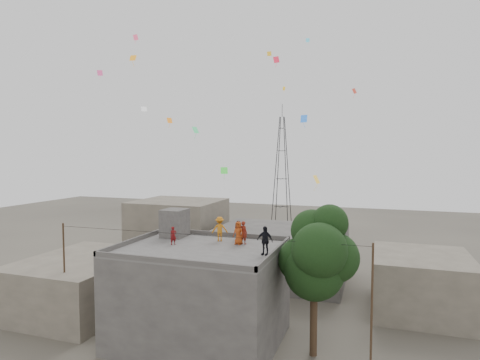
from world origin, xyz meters
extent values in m
plane|color=#3F3B33|center=(0.00, 0.00, 0.00)|extent=(140.00, 140.00, 0.00)
cube|color=#444240|center=(0.00, 0.00, 3.00)|extent=(10.00, 8.00, 6.00)
cube|color=#595654|center=(0.00, 0.00, 6.05)|extent=(10.00, 8.00, 0.10)
cube|color=#444240|center=(0.00, 3.92, 6.25)|extent=(10.00, 0.15, 0.30)
cube|color=#444240|center=(0.00, -3.92, 6.25)|extent=(10.00, 0.15, 0.30)
cube|color=#444240|center=(4.92, 0.00, 6.25)|extent=(0.15, 8.00, 0.30)
cube|color=#444240|center=(-4.92, 0.00, 6.25)|extent=(0.15, 8.00, 0.30)
cube|color=#444240|center=(-3.20, 2.60, 7.10)|extent=(1.60, 1.80, 2.00)
cube|color=#60584C|center=(-11.00, 2.00, 2.00)|extent=(8.00, 10.00, 4.00)
cube|color=#444240|center=(2.00, 14.00, 2.50)|extent=(12.00, 9.00, 5.00)
cube|color=#60584C|center=(-10.00, 16.00, 3.50)|extent=(9.00, 8.00, 7.00)
cube|color=#60584C|center=(14.00, 10.00, 2.20)|extent=(7.00, 8.00, 4.40)
cylinder|color=black|center=(7.20, 0.50, 2.00)|extent=(0.44, 0.44, 4.00)
cylinder|color=black|center=(7.35, 0.60, 3.60)|extent=(0.64, 0.91, 2.14)
sphere|color=black|center=(7.20, 0.50, 5.20)|extent=(3.60, 3.60, 3.60)
sphere|color=black|center=(8.30, 0.80, 6.00)|extent=(3.00, 3.00, 3.00)
sphere|color=black|center=(6.30, 1.00, 5.60)|extent=(2.80, 2.80, 2.80)
sphere|color=black|center=(7.60, -0.30, 6.60)|extent=(3.20, 3.20, 3.20)
sphere|color=black|center=(6.90, 1.40, 7.40)|extent=(2.60, 2.60, 2.60)
sphere|color=black|center=(8.00, 1.10, 8.00)|extent=(2.20, 2.20, 2.20)
cylinder|color=black|center=(-9.50, -1.50, 3.70)|extent=(0.12, 0.12, 7.40)
cylinder|color=black|center=(10.50, -1.00, 3.70)|extent=(0.12, 0.12, 7.40)
cylinder|color=black|center=(0.50, -1.25, 7.20)|extent=(20.00, 0.52, 0.02)
cylinder|color=black|center=(-4.85, 39.15, 9.00)|extent=(1.27, 1.27, 18.01)
cylinder|color=black|center=(-3.15, 39.15, 9.00)|extent=(1.27, 1.27, 18.01)
cylinder|color=black|center=(-3.15, 40.85, 9.00)|extent=(1.27, 1.27, 18.01)
cylinder|color=black|center=(-4.85, 40.85, 9.00)|extent=(1.27, 1.27, 18.01)
cube|color=black|center=(-4.00, 40.00, 3.60)|extent=(2.36, 0.08, 0.08)
cube|color=black|center=(-4.00, 40.00, 3.60)|extent=(0.08, 2.36, 0.08)
cube|color=black|center=(-4.00, 40.00, 8.10)|extent=(1.81, 0.08, 0.08)
cube|color=black|center=(-4.00, 40.00, 8.10)|extent=(0.08, 1.81, 0.08)
cube|color=black|center=(-4.00, 40.00, 12.60)|extent=(1.26, 0.08, 0.08)
cube|color=black|center=(-4.00, 40.00, 12.60)|extent=(0.08, 1.26, 0.08)
cube|color=black|center=(-4.00, 40.00, 16.20)|extent=(0.82, 0.08, 0.08)
cube|color=black|center=(-4.00, 40.00, 16.20)|extent=(0.08, 0.82, 0.08)
cylinder|color=black|center=(-4.00, 40.00, 19.00)|extent=(0.08, 0.08, 2.00)
imported|color=maroon|center=(2.29, 1.96, 6.87)|extent=(0.65, 0.54, 1.53)
imported|color=#A93E13|center=(1.99, 1.73, 6.86)|extent=(0.85, 0.66, 1.53)
imported|color=black|center=(1.53, 3.08, 6.77)|extent=(0.82, 0.76, 1.34)
imported|color=black|center=(4.40, -0.38, 6.96)|extent=(1.07, 0.60, 1.73)
imported|color=orange|center=(0.45, 2.27, 6.94)|extent=(1.24, 0.99, 1.68)
imported|color=maroon|center=(-2.05, 0.26, 6.70)|extent=(0.50, 0.52, 1.20)
plane|color=orange|center=(-6.25, 7.53, 14.95)|extent=(0.36, 0.51, 0.46)
plane|color=#F62646|center=(3.14, 7.23, 19.27)|extent=(0.51, 0.32, 0.42)
plane|color=gold|center=(0.83, 13.76, 21.42)|extent=(0.41, 0.19, 0.37)
plane|color=blue|center=(5.86, 4.09, 14.47)|extent=(0.49, 0.25, 0.50)
plane|color=white|center=(-9.57, 8.83, 16.17)|extent=(0.51, 0.48, 0.45)
plane|color=yellow|center=(2.08, 14.56, 18.27)|extent=(0.21, 0.35, 0.34)
plane|color=green|center=(1.59, 0.20, 11.06)|extent=(0.47, 0.35, 0.40)
plane|color=#D24131|center=(8.99, 6.10, 16.45)|extent=(0.37, 0.42, 0.33)
plane|color=orange|center=(-6.06, 1.97, 18.94)|extent=(0.49, 0.25, 0.42)
plane|color=#4FCBEF|center=(4.00, 16.16, 23.00)|extent=(0.35, 0.15, 0.35)
plane|color=#FC4F79|center=(-6.05, 2.32, 20.47)|extent=(0.40, 0.18, 0.37)
plane|color=gold|center=(7.02, 2.20, 10.50)|extent=(0.39, 0.61, 0.50)
plane|color=#34C46A|center=(-1.33, 2.26, 13.75)|extent=(0.36, 0.55, 0.44)
plane|color=#EC4A8F|center=(-10.39, 3.83, 18.52)|extent=(0.45, 0.27, 0.40)
camera|label=1|loc=(10.67, -23.03, 12.09)|focal=30.00mm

